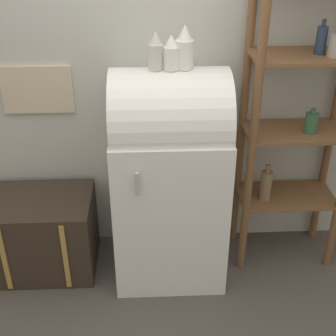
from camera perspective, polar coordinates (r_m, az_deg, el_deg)
The scene contains 8 objects.
ground_plane at distance 3.09m, azimuth 0.36°, elevation -14.44°, with size 12.00×12.00×0.00m, color #4C4742.
wall_back at distance 2.90m, azimuth -0.23°, elevation 13.68°, with size 7.00×0.09×2.70m.
refrigerator at distance 2.85m, azimuth 0.16°, elevation -0.75°, with size 0.68×0.65×1.37m.
suitcase_trunk at distance 3.20m, azimuth -15.05°, elevation -7.70°, with size 0.67×0.50×0.53m.
shelf_unit at distance 2.92m, azimuth 15.60°, elevation 6.41°, with size 0.64×0.37×1.88m.
vase_left at distance 2.55m, azimuth -1.54°, elevation 14.02°, with size 0.08×0.08×0.21m.
vase_center at distance 2.55m, azimuth 0.39°, elevation 13.79°, with size 0.08×0.08×0.19m.
vase_right at distance 2.56m, azimuth 2.04°, elevation 14.37°, with size 0.10×0.10×0.23m.
Camera 1 is at (-0.12, -2.21, 2.16)m, focal length 50.00 mm.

